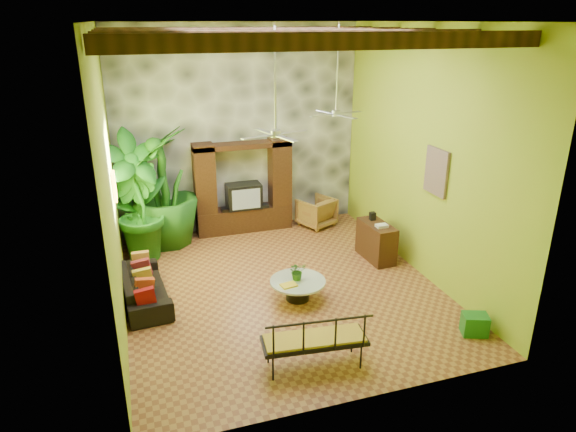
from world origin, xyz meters
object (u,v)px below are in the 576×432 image
object	(u,v)px
tall_plant_b	(137,211)
tall_plant_c	(163,188)
wicker_armchair	(316,212)
coffee_table	(298,287)
ceiling_fan_back	(336,103)
tall_plant_a	(135,194)
entertainment_center	(244,194)
side_console	(376,241)
iron_bench	(316,339)
sofa	(144,287)
ceiling_fan_front	(275,122)
green_bin	(475,324)

from	to	relation	value
tall_plant_b	tall_plant_c	bearing A→B (deg)	43.61
wicker_armchair	coffee_table	size ratio (longest dim) A/B	0.78
ceiling_fan_back	wicker_armchair	distance (m)	3.46
ceiling_fan_back	tall_plant_b	size ratio (longest dim) A/B	0.83
ceiling_fan_back	tall_plant_a	world-z (taller)	ceiling_fan_back
entertainment_center	side_console	size ratio (longest dim) A/B	2.29
tall_plant_c	iron_bench	size ratio (longest dim) A/B	1.69
tall_plant_a	tall_plant_b	world-z (taller)	tall_plant_a
tall_plant_b	iron_bench	size ratio (longest dim) A/B	1.35
sofa	iron_bench	bearing A→B (deg)	-145.26
entertainment_center	ceiling_fan_front	world-z (taller)	ceiling_fan_front
tall_plant_b	sofa	bearing A→B (deg)	-91.16
tall_plant_b	iron_bench	bearing A→B (deg)	-64.74
entertainment_center	tall_plant_b	size ratio (longest dim) A/B	1.08
ceiling_fan_front	iron_bench	distance (m)	3.65
coffee_table	tall_plant_c	bearing A→B (deg)	121.14
tall_plant_b	iron_bench	distance (m)	5.50
sofa	tall_plant_b	bearing A→B (deg)	-5.62
ceiling_fan_front	tall_plant_c	xyz separation A→B (m)	(-1.74, 3.30, -2.01)
tall_plant_c	iron_bench	xyz separation A→B (m)	(1.68, -5.56, -0.86)
green_bin	sofa	bearing A→B (deg)	151.51
entertainment_center	coffee_table	bearing A→B (deg)	-87.51
tall_plant_c	sofa	bearing A→B (deg)	-104.59
sofa	tall_plant_b	size ratio (longest dim) A/B	0.89
entertainment_center	tall_plant_a	size ratio (longest dim) A/B	0.84
ceiling_fan_front	green_bin	world-z (taller)	ceiling_fan_front
tall_plant_b	green_bin	bearing A→B (deg)	-43.07
entertainment_center	tall_plant_a	xyz separation A→B (m)	(-2.59, -0.58, 0.46)
ceiling_fan_back	tall_plant_c	distance (m)	4.41
ceiling_fan_front	coffee_table	xyz separation A→B (m)	(0.36, -0.18, -3.15)
side_console	tall_plant_a	bearing A→B (deg)	155.39
sofa	iron_bench	world-z (taller)	iron_bench
sofa	green_bin	size ratio (longest dim) A/B	4.75
tall_plant_a	iron_bench	xyz separation A→B (m)	(2.33, -5.21, -0.89)
tall_plant_a	green_bin	size ratio (longest dim) A/B	6.81
ceiling_fan_front	side_console	size ratio (longest dim) A/B	1.77
tall_plant_c	iron_bench	world-z (taller)	tall_plant_c
entertainment_center	iron_bench	distance (m)	5.82
sofa	tall_plant_c	size ratio (longest dim) A/B	0.71
tall_plant_b	coffee_table	bearing A→B (deg)	-46.14
tall_plant_a	tall_plant_c	world-z (taller)	tall_plant_a
coffee_table	wicker_armchair	bearing A→B (deg)	63.89
ceiling_fan_back	side_console	size ratio (longest dim) A/B	1.77
ceiling_fan_back	green_bin	bearing A→B (deg)	-74.62
tall_plant_a	tall_plant_c	size ratio (longest dim) A/B	1.02
ceiling_fan_front	green_bin	size ratio (longest dim) A/B	4.45
ceiling_fan_front	green_bin	xyz separation A→B (m)	(2.85, -2.22, -3.22)
wicker_armchair	tall_plant_a	size ratio (longest dim) A/B	0.29
ceiling_fan_front	coffee_table	size ratio (longest dim) A/B	1.75
ceiling_fan_front	iron_bench	xyz separation A→B (m)	(-0.06, -2.26, -2.87)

